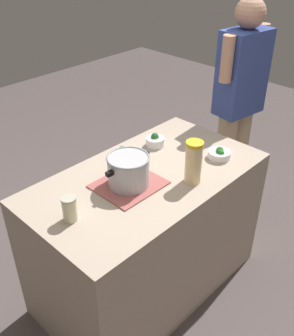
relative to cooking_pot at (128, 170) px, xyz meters
name	(u,v)px	position (x,y,z in m)	size (l,w,h in m)	color
ground_plane	(147,282)	(0.13, -0.01, -0.97)	(8.00, 8.00, 0.00)	#534847
counter_slab	(147,234)	(0.13, -0.01, -0.53)	(1.38, 0.76, 0.87)	tan
dish_cloth	(129,184)	(0.00, 0.00, -0.09)	(0.34, 0.30, 0.01)	#A65651
cooking_pot	(128,170)	(0.00, 0.00, 0.00)	(0.30, 0.23, 0.17)	#B7B7BC
lemonade_pitcher	(194,162)	(0.27, -0.22, 0.03)	(0.09, 0.09, 0.24)	#F5D693
mason_jar	(70,209)	(-0.39, -0.01, -0.03)	(0.07, 0.07, 0.13)	beige
broccoli_bowl_front	(219,154)	(0.57, -0.19, -0.07)	(0.14, 0.14, 0.07)	silver
broccoli_bowl_center	(125,155)	(0.17, 0.21, -0.07)	(0.14, 0.14, 0.08)	silver
broccoli_bowl_back	(155,141)	(0.42, 0.19, -0.06)	(0.12, 0.12, 0.08)	silver
person_cook	(238,107)	(1.17, 0.08, -0.04)	(0.50, 0.25, 1.67)	tan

